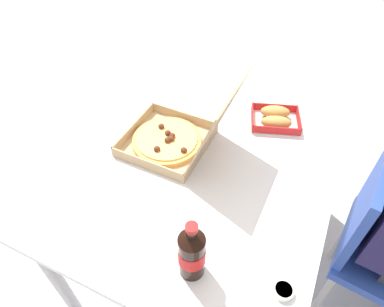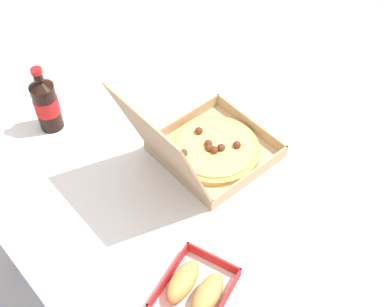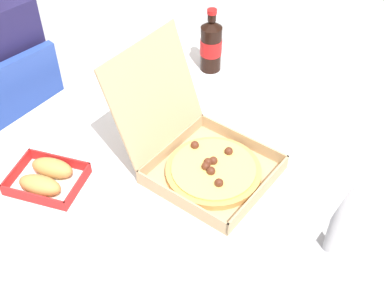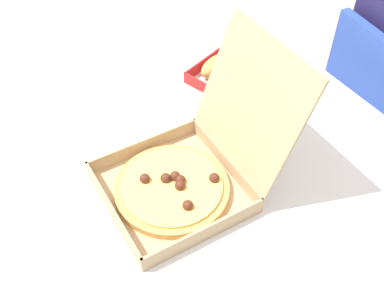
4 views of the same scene
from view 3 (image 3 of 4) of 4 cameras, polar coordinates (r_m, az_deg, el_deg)
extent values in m
plane|color=#B2B2B7|center=(1.99, -2.63, -15.50)|extent=(10.00, 10.00, 0.00)
cube|color=white|center=(1.43, -3.52, -1.28)|extent=(1.24, 0.94, 0.03)
cylinder|color=#B7B7BC|center=(1.92, 17.11, -4.32)|extent=(0.05, 0.05, 0.68)
cylinder|color=#B7B7BC|center=(2.18, -2.22, 4.95)|extent=(0.05, 0.05, 0.68)
cube|color=#2D4CAD|center=(2.06, -20.56, 2.24)|extent=(0.44, 0.44, 0.04)
cube|color=#2D4CAD|center=(1.80, -19.18, 4.56)|extent=(0.36, 0.07, 0.38)
cylinder|color=#B2B2B7|center=(2.37, -18.00, 2.27)|extent=(0.03, 0.03, 0.43)
cylinder|color=#B2B2B7|center=(2.14, -13.06, -1.82)|extent=(0.03, 0.03, 0.43)
cylinder|color=#B2B2B7|center=(2.05, -20.57, -6.74)|extent=(0.03, 0.03, 0.43)
cylinder|color=#333847|center=(2.33, -19.39, 1.25)|extent=(0.09, 0.09, 0.45)
cube|color=#333847|center=(2.12, -20.40, 6.06)|extent=(0.14, 0.31, 0.10)
cube|color=tan|center=(1.38, 2.43, -2.39)|extent=(0.30, 0.30, 0.01)
cube|color=tan|center=(1.32, 7.66, -4.46)|extent=(0.30, 0.01, 0.04)
cube|color=tan|center=(1.29, -1.31, -5.45)|extent=(0.01, 0.30, 0.04)
cube|color=tan|center=(1.45, 5.79, 1.57)|extent=(0.01, 0.30, 0.04)
cube|color=tan|center=(1.43, -2.31, 0.81)|extent=(0.30, 0.01, 0.04)
cube|color=tan|center=(1.35, -4.29, 6.69)|extent=(0.30, 0.11, 0.28)
cylinder|color=tan|center=(1.37, 2.45, -2.05)|extent=(0.26, 0.26, 0.02)
cylinder|color=#EAC666|center=(1.36, 2.46, -1.70)|extent=(0.23, 0.23, 0.01)
sphere|color=#562819|center=(1.37, 1.82, -0.99)|extent=(0.02, 0.02, 0.02)
sphere|color=#562819|center=(1.42, 0.33, 0.97)|extent=(0.02, 0.02, 0.02)
sphere|color=#562819|center=(1.37, 2.44, -0.82)|extent=(0.02, 0.02, 0.02)
sphere|color=#562819|center=(1.36, 1.57, -1.46)|extent=(0.02, 0.02, 0.02)
sphere|color=#562819|center=(1.40, 4.20, 0.27)|extent=(0.02, 0.02, 0.02)
sphere|color=#562819|center=(1.34, 2.18, -2.00)|extent=(0.02, 0.02, 0.02)
sphere|color=#562819|center=(1.31, 3.04, -3.40)|extent=(0.02, 0.02, 0.02)
cube|color=white|center=(1.41, -16.02, -3.32)|extent=(0.20, 0.23, 0.00)
cube|color=red|center=(1.36, -12.83, -3.66)|extent=(0.14, 0.05, 0.03)
cube|color=red|center=(1.44, -19.33, -1.91)|extent=(0.14, 0.05, 0.03)
cube|color=red|center=(1.36, -17.65, -4.88)|extent=(0.07, 0.18, 0.03)
cube|color=red|center=(1.44, -14.80, -0.76)|extent=(0.07, 0.18, 0.03)
ellipsoid|color=tan|center=(1.37, -16.91, -3.47)|extent=(0.09, 0.13, 0.05)
ellipsoid|color=tan|center=(1.41, -15.61, -1.60)|extent=(0.09, 0.13, 0.05)
cylinder|color=black|center=(1.73, 2.16, 11.84)|extent=(0.07, 0.07, 0.16)
cone|color=black|center=(1.68, 2.25, 14.50)|extent=(0.07, 0.07, 0.02)
cylinder|color=black|center=(1.67, 2.27, 15.25)|extent=(0.03, 0.03, 0.02)
cylinder|color=red|center=(1.66, 2.29, 15.84)|extent=(0.03, 0.03, 0.01)
cylinder|color=red|center=(1.73, 2.17, 12.07)|extent=(0.07, 0.07, 0.06)
cube|color=white|center=(1.21, -9.71, -12.79)|extent=(0.26, 0.23, 0.00)
cylinder|color=white|center=(1.87, -5.08, 11.80)|extent=(0.06, 0.06, 0.02)
cylinder|color=#DBBC66|center=(1.86, -5.09, 11.96)|extent=(0.05, 0.05, 0.01)
camera|label=1|loc=(1.89, 5.91, 41.14)|focal=31.76mm
camera|label=2|loc=(1.22, -60.94, 31.98)|focal=46.88mm
camera|label=4|loc=(1.41, 32.74, 31.80)|focal=43.04mm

